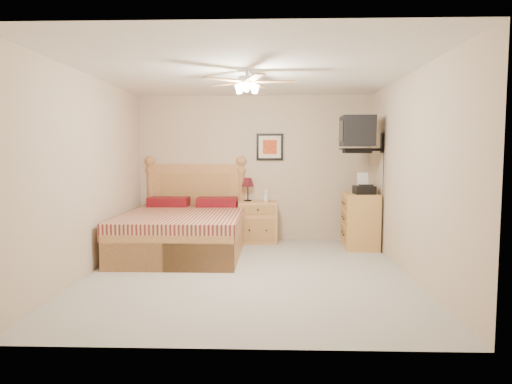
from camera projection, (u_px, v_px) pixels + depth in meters
floor at (248, 273)px, 5.79m from camera, size 4.50×4.50×0.00m
ceiling at (248, 73)px, 5.57m from camera, size 4.00×4.50×0.04m
wall_back at (254, 168)px, 7.92m from camera, size 4.00×0.04×2.50m
wall_front at (233, 189)px, 3.44m from camera, size 4.00×0.04×2.50m
wall_left at (90, 175)px, 5.75m from camera, size 0.04×4.50×2.50m
wall_right at (410, 175)px, 5.62m from camera, size 0.04×4.50×2.50m
bed at (183, 205)px, 6.88m from camera, size 1.74×2.28×1.47m
nightstand at (258, 222)px, 7.76m from camera, size 0.66×0.51×0.70m
table_lamp at (248, 189)px, 7.78m from camera, size 0.26×0.26×0.40m
lotion_bottle at (266, 194)px, 7.68m from camera, size 0.10×0.10×0.26m
framed_picture at (270, 147)px, 7.86m from camera, size 0.46×0.04×0.46m
dresser at (361, 221)px, 7.30m from camera, size 0.55×0.77×0.88m
fax_machine at (364, 183)px, 7.14m from camera, size 0.33×0.35×0.33m
magazine_lower at (354, 191)px, 7.52m from camera, size 0.24×0.29×0.02m
magazine_upper at (354, 190)px, 7.52m from camera, size 0.23×0.29×0.02m
wall_tv at (367, 134)px, 6.91m from camera, size 0.56×0.46×0.58m
ceiling_fan at (247, 82)px, 5.39m from camera, size 1.14×1.14×0.28m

